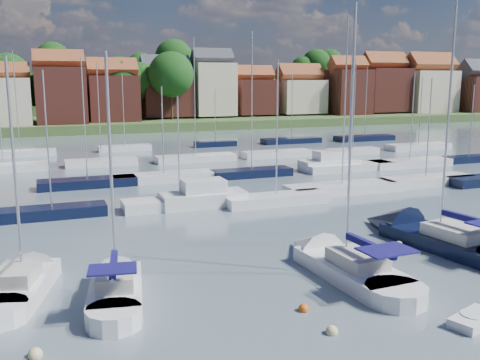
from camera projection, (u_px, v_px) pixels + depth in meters
name	position (u px, v px, depth m)	size (l,w,h in m)	color
ground	(198.00, 166.00, 64.34)	(260.00, 260.00, 0.00)	#4D5E69
sailboat_left	(117.00, 286.00, 26.22)	(3.88, 9.41, 12.55)	white
sailboat_centre	(337.00, 263.00, 29.43)	(3.58, 11.38, 15.29)	white
sailboat_navy	(424.00, 236.00, 34.68)	(5.45, 13.42, 17.98)	black
sailboat_far	(27.00, 281.00, 26.87)	(4.83, 9.57, 12.37)	white
tender	(474.00, 319.00, 22.90)	(2.75, 1.95, 0.54)	white
buoy_a	(36.00, 357.00, 20.22)	(0.54, 0.54, 0.54)	beige
buoy_b	(332.00, 334.00, 22.06)	(0.51, 0.51, 0.51)	beige
buoy_c	(304.00, 311.00, 24.23)	(0.49, 0.49, 0.49)	#D85914
buoy_e	(399.00, 246.00, 33.63)	(0.46, 0.46, 0.46)	beige
marina_field	(226.00, 168.00, 60.46)	(79.62, 41.41, 15.93)	white
far_shore_town	(113.00, 100.00, 149.49)	(212.46, 90.00, 22.27)	#435A2D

